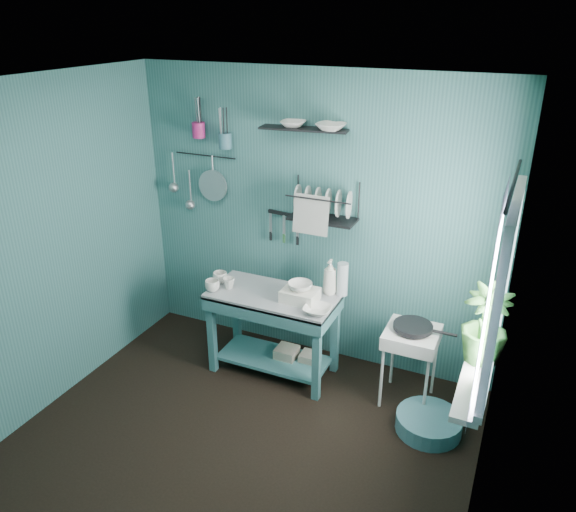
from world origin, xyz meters
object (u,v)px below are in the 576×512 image
at_px(mug_mid, 229,283).
at_px(mug_left, 212,286).
at_px(frying_pan, 413,326).
at_px(storage_tin_small, 309,363).
at_px(utensil_cup_teal, 225,141).
at_px(mug_right, 220,278).
at_px(floor_basin, 429,423).
at_px(potted_plant, 485,324).
at_px(soap_bottle, 330,277).
at_px(colander, 213,186).
at_px(utensil_cup_magenta, 199,130).
at_px(water_bottle, 342,279).
at_px(storage_tin_large, 287,359).
at_px(wash_tub, 300,295).
at_px(dish_rack, 323,201).
at_px(work_counter, 274,333).

bearing_deg(mug_mid, mug_left, -135.00).
height_order(frying_pan, storage_tin_small, frying_pan).
height_order(mug_left, utensil_cup_teal, utensil_cup_teal).
relative_size(mug_mid, mug_right, 0.81).
bearing_deg(floor_basin, potted_plant, -34.08).
xyz_separation_m(soap_bottle, colander, (-1.20, 0.22, 0.56)).
bearing_deg(utensil_cup_teal, utensil_cup_magenta, 180.00).
bearing_deg(water_bottle, potted_plant, -28.84).
distance_m(storage_tin_large, storage_tin_small, 0.20).
height_order(wash_tub, storage_tin_small, wash_tub).
height_order(wash_tub, dish_rack, dish_rack).
distance_m(colander, storage_tin_small, 1.77).
height_order(water_bottle, storage_tin_small, water_bottle).
height_order(utensil_cup_teal, storage_tin_small, utensil_cup_teal).
relative_size(work_counter, storage_tin_small, 5.29).
height_order(wash_tub, utensil_cup_magenta, utensil_cup_magenta).
bearing_deg(utensil_cup_teal, floor_basin, -16.92).
bearing_deg(utensil_cup_magenta, water_bottle, -6.90).
height_order(mug_mid, colander, colander).
height_order(mug_left, floor_basin, mug_left).
bearing_deg(floor_basin, mug_mid, 174.80).
relative_size(wash_tub, storage_tin_large, 1.27).
distance_m(wash_tub, frying_pan, 0.91).
distance_m(mug_right, utensil_cup_magenta, 1.27).
xyz_separation_m(work_counter, colander, (-0.78, 0.42, 1.09)).
bearing_deg(storage_tin_large, work_counter, -153.43).
bearing_deg(soap_bottle, potted_plant, -26.14).
relative_size(colander, storage_tin_large, 1.27).
bearing_deg(potted_plant, mug_left, 173.26).
height_order(potted_plant, storage_tin_small, potted_plant).
bearing_deg(storage_tin_small, mug_left, -162.90).
bearing_deg(utensil_cup_magenta, mug_right, -45.80).
relative_size(wash_tub, colander, 1.00).
xyz_separation_m(soap_bottle, water_bottle, (0.10, 0.02, -0.01)).
xyz_separation_m(wash_tub, utensil_cup_magenta, (-1.13, 0.41, 1.15)).
height_order(utensil_cup_teal, floor_basin, utensil_cup_teal).
xyz_separation_m(soap_bottle, dish_rack, (-0.13, 0.14, 0.58)).
relative_size(utensil_cup_magenta, utensil_cup_teal, 1.00).
height_order(work_counter, water_bottle, water_bottle).
bearing_deg(utensil_cup_magenta, utensil_cup_teal, 0.00).
xyz_separation_m(water_bottle, storage_tin_small, (-0.22, -0.14, -0.79)).
bearing_deg(soap_bottle, colander, 169.69).
relative_size(mug_mid, floor_basin, 0.21).
distance_m(dish_rack, floor_basin, 1.88).
height_order(mug_left, utensil_cup_magenta, utensil_cup_magenta).
relative_size(dish_rack, storage_tin_large, 2.50).
height_order(storage_tin_large, floor_basin, storage_tin_large).
xyz_separation_m(mug_right, utensil_cup_teal, (-0.12, 0.39, 1.08)).
bearing_deg(potted_plant, utensil_cup_teal, 160.68).
xyz_separation_m(water_bottle, colander, (-1.30, 0.20, 0.57)).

